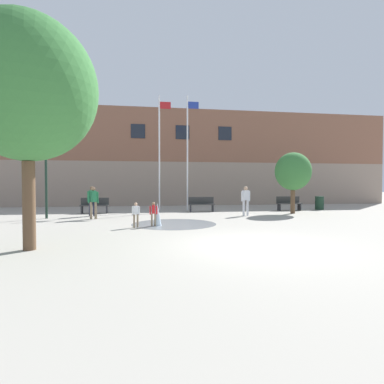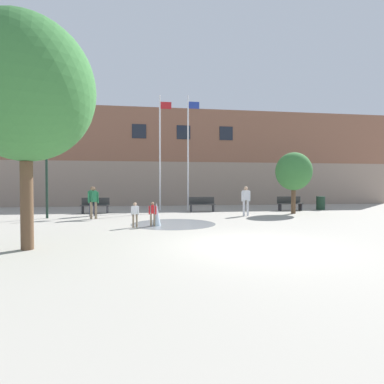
{
  "view_description": "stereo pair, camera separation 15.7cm",
  "coord_description": "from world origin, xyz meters",
  "px_view_note": "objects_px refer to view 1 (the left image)",
  "views": [
    {
      "loc": [
        -2.87,
        -7.92,
        1.7
      ],
      "look_at": [
        -0.51,
        7.53,
        1.3
      ],
      "focal_mm": 28.0,
      "sensor_mm": 36.0,
      "label": 1
    },
    {
      "loc": [
        -2.72,
        -7.95,
        1.7
      ],
      "look_at": [
        -0.51,
        7.53,
        1.3
      ],
      "focal_mm": 28.0,
      "sensor_mm": 36.0,
      "label": 2
    }
  ],
  "objects_px": {
    "park_bench_near_trashcan": "(289,203)",
    "adult_in_red": "(246,198)",
    "adult_watching": "(92,199)",
    "flagpole_left": "(160,149)",
    "trash_can": "(319,203)",
    "child_with_pink_shirt": "(153,212)",
    "flagpole_right": "(188,149)",
    "lamp_post_left_lane": "(46,163)",
    "street_tree_foreground": "(27,89)",
    "street_tree_near_building": "(293,172)",
    "park_bench_under_left_flagpole": "(201,204)",
    "child_running": "(136,213)",
    "park_bench_far_left": "(95,205)",
    "teen_by_trashcan": "(93,200)"
  },
  "relations": [
    {
      "from": "flagpole_right",
      "to": "lamp_post_left_lane",
      "type": "height_order",
      "value": "flagpole_right"
    },
    {
      "from": "flagpole_left",
      "to": "trash_can",
      "type": "relative_size",
      "value": 8.29
    },
    {
      "from": "park_bench_under_left_flagpole",
      "to": "park_bench_near_trashcan",
      "type": "distance_m",
      "value": 5.75
    },
    {
      "from": "child_with_pink_shirt",
      "to": "lamp_post_left_lane",
      "type": "bearing_deg",
      "value": -122.0
    },
    {
      "from": "park_bench_far_left",
      "to": "trash_can",
      "type": "height_order",
      "value": "park_bench_far_left"
    },
    {
      "from": "adult_in_red",
      "to": "flagpole_left",
      "type": "height_order",
      "value": "flagpole_left"
    },
    {
      "from": "adult_watching",
      "to": "trash_can",
      "type": "bearing_deg",
      "value": -61.17
    },
    {
      "from": "teen_by_trashcan",
      "to": "adult_watching",
      "type": "height_order",
      "value": "same"
    },
    {
      "from": "child_with_pink_shirt",
      "to": "street_tree_foreground",
      "type": "xyz_separation_m",
      "value": [
        -3.29,
        -3.9,
        3.57
      ]
    },
    {
      "from": "park_bench_near_trashcan",
      "to": "adult_in_red",
      "type": "relative_size",
      "value": 1.01
    },
    {
      "from": "flagpole_left",
      "to": "lamp_post_left_lane",
      "type": "bearing_deg",
      "value": -146.69
    },
    {
      "from": "adult_watching",
      "to": "child_with_pink_shirt",
      "type": "relative_size",
      "value": 1.61
    },
    {
      "from": "adult_in_red",
      "to": "child_with_pink_shirt",
      "type": "height_order",
      "value": "adult_in_red"
    },
    {
      "from": "park_bench_near_trashcan",
      "to": "trash_can",
      "type": "xyz_separation_m",
      "value": [
        2.35,
        0.31,
        -0.03
      ]
    },
    {
      "from": "street_tree_foreground",
      "to": "park_bench_far_left",
      "type": "bearing_deg",
      "value": 89.99
    },
    {
      "from": "flagpole_right",
      "to": "trash_can",
      "type": "distance_m",
      "value": 9.53
    },
    {
      "from": "teen_by_trashcan",
      "to": "adult_in_red",
      "type": "height_order",
      "value": "same"
    },
    {
      "from": "park_bench_far_left",
      "to": "adult_watching",
      "type": "height_order",
      "value": "adult_watching"
    },
    {
      "from": "child_running",
      "to": "flagpole_left",
      "type": "distance_m",
      "value": 8.46
    },
    {
      "from": "park_bench_far_left",
      "to": "child_with_pink_shirt",
      "type": "distance_m",
      "value": 6.84
    },
    {
      "from": "trash_can",
      "to": "street_tree_near_building",
      "type": "distance_m",
      "value": 4.23
    },
    {
      "from": "park_bench_near_trashcan",
      "to": "lamp_post_left_lane",
      "type": "distance_m",
      "value": 14.45
    },
    {
      "from": "flagpole_right",
      "to": "lamp_post_left_lane",
      "type": "distance_m",
      "value": 8.63
    },
    {
      "from": "flagpole_right",
      "to": "lamp_post_left_lane",
      "type": "relative_size",
      "value": 1.75
    },
    {
      "from": "teen_by_trashcan",
      "to": "park_bench_near_trashcan",
      "type": "bearing_deg",
      "value": -105.46
    },
    {
      "from": "park_bench_far_left",
      "to": "flagpole_left",
      "type": "bearing_deg",
      "value": 20.16
    },
    {
      "from": "park_bench_under_left_flagpole",
      "to": "park_bench_near_trashcan",
      "type": "relative_size",
      "value": 1.0
    },
    {
      "from": "child_with_pink_shirt",
      "to": "lamp_post_left_lane",
      "type": "xyz_separation_m",
      "value": [
        -5.2,
        3.62,
        2.19
      ]
    },
    {
      "from": "adult_in_red",
      "to": "trash_can",
      "type": "xyz_separation_m",
      "value": [
        6.16,
        2.95,
        -0.48
      ]
    },
    {
      "from": "lamp_post_left_lane",
      "to": "adult_watching",
      "type": "bearing_deg",
      "value": 23.44
    },
    {
      "from": "child_running",
      "to": "street_tree_foreground",
      "type": "height_order",
      "value": "street_tree_foreground"
    },
    {
      "from": "park_bench_near_trashcan",
      "to": "child_running",
      "type": "height_order",
      "value": "child_running"
    },
    {
      "from": "child_running",
      "to": "adult_in_red",
      "type": "distance_m",
      "value": 6.78
    },
    {
      "from": "park_bench_far_left",
      "to": "park_bench_near_trashcan",
      "type": "distance_m",
      "value": 12.14
    },
    {
      "from": "park_bench_under_left_flagpole",
      "to": "trash_can",
      "type": "bearing_deg",
      "value": 1.6
    },
    {
      "from": "teen_by_trashcan",
      "to": "flagpole_left",
      "type": "xyz_separation_m",
      "value": [
        3.45,
        4.4,
        3.04
      ]
    },
    {
      "from": "park_bench_under_left_flagpole",
      "to": "flagpole_left",
      "type": "bearing_deg",
      "value": 152.52
    },
    {
      "from": "street_tree_foreground",
      "to": "street_tree_near_building",
      "type": "relative_size",
      "value": 1.69
    },
    {
      "from": "flagpole_right",
      "to": "flagpole_left",
      "type": "bearing_deg",
      "value": 180.0
    },
    {
      "from": "child_with_pink_shirt",
      "to": "flagpole_right",
      "type": "relative_size",
      "value": 0.13
    },
    {
      "from": "park_bench_far_left",
      "to": "adult_in_red",
      "type": "xyz_separation_m",
      "value": [
        8.33,
        -2.61,
        0.45
      ]
    },
    {
      "from": "park_bench_under_left_flagpole",
      "to": "lamp_post_left_lane",
      "type": "bearing_deg",
      "value": -163.27
    },
    {
      "from": "lamp_post_left_lane",
      "to": "park_bench_near_trashcan",
      "type": "bearing_deg",
      "value": 9.75
    },
    {
      "from": "child_running",
      "to": "flagpole_left",
      "type": "xyz_separation_m",
      "value": [
        1.29,
        7.64,
        3.39
      ]
    },
    {
      "from": "trash_can",
      "to": "child_with_pink_shirt",
      "type": "bearing_deg",
      "value": -150.49
    },
    {
      "from": "adult_in_red",
      "to": "street_tree_foreground",
      "type": "distance_m",
      "value": 11.52
    },
    {
      "from": "adult_watching",
      "to": "flagpole_left",
      "type": "xyz_separation_m",
      "value": [
        3.76,
        2.93,
        3.04
      ]
    },
    {
      "from": "teen_by_trashcan",
      "to": "adult_watching",
      "type": "distance_m",
      "value": 1.51
    },
    {
      "from": "park_bench_under_left_flagpole",
      "to": "lamp_post_left_lane",
      "type": "height_order",
      "value": "lamp_post_left_lane"
    },
    {
      "from": "child_running",
      "to": "street_tree_near_building",
      "type": "xyz_separation_m",
      "value": [
        8.87,
        4.39,
        1.86
      ]
    }
  ]
}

